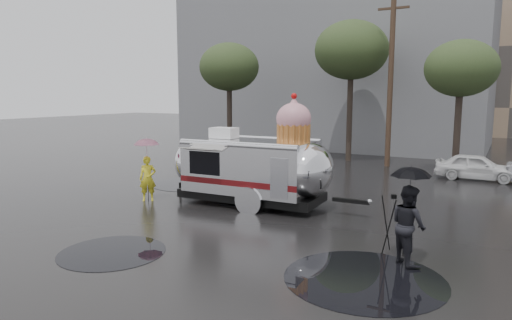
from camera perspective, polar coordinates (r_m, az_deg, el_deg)
The scene contains 14 objects.
ground at distance 14.20m, azimuth -7.75°, elevation -7.79°, with size 120.00×120.00×0.00m, color black.
puddles at distance 14.79m, azimuth -3.00°, elevation -7.05°, with size 12.93×10.80×0.01m.
grey_building at distance 37.04m, azimuth 10.12°, elevation 12.18°, with size 22.00×12.00×13.00m, color slate.
utility_pole at distance 25.53m, azimuth 16.46°, elevation 9.55°, with size 1.60×0.28×9.00m.
tree_left at distance 28.37m, azimuth -3.38°, elevation 11.46°, with size 3.64×3.64×6.95m.
tree_mid at distance 27.25m, azimuth 11.84°, elevation 13.24°, with size 4.20×4.20×8.03m.
tree_right at distance 23.99m, azimuth 24.26°, elevation 10.31°, with size 3.36×3.36×6.42m.
barricade_row at distance 25.22m, azimuth -4.23°, elevation 0.55°, with size 4.30×0.80×1.00m.
airstream_trailer at distance 16.08m, azimuth -0.33°, elevation -0.67°, with size 7.46×3.00×4.02m.
person_left at distance 17.21m, azimuth -13.38°, elevation -2.27°, with size 0.59×0.40×1.65m, color yellow.
umbrella_pink at distance 17.04m, azimuth -13.50°, elevation 1.42°, with size 1.16×1.16×2.34m.
person_right at distance 11.16m, azimuth 18.51°, elevation -7.69°, with size 0.89×0.49×1.86m, color black.
umbrella_black at distance 10.93m, azimuth 18.75°, elevation -2.63°, with size 1.12×1.12×2.31m.
tripod at distance 11.72m, azimuth 16.74°, elevation -7.04°, with size 0.62×0.58×1.50m.
Camera 1 is at (8.27, -10.86, 3.92)m, focal length 32.00 mm.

